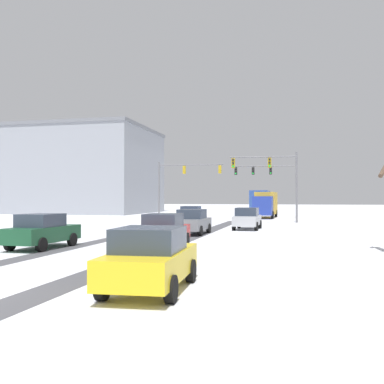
{
  "coord_description": "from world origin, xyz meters",
  "views": [
    {
      "loc": [
        7.75,
        -8.89,
        2.37
      ],
      "look_at": [
        0.0,
        24.21,
        2.8
      ],
      "focal_mm": 41.91,
      "sensor_mm": 36.0,
      "label": 1
    }
  ],
  "objects_px": {
    "office_building_far_left_block": "(74,171)",
    "car_red_fourth": "(164,231)",
    "traffic_signal_far_left": "(181,177)",
    "car_grey_third": "(192,222)",
    "traffic_signal_near_right": "(273,173)",
    "traffic_signal_far_right": "(270,177)",
    "bus_oncoming": "(261,200)",
    "car_blue_lead": "(191,215)",
    "box_truck_delivery": "(266,204)",
    "car_silver_second": "(247,218)",
    "car_dark_green_fifth": "(42,231)",
    "car_yellow_cab_sixth": "(151,259)"
  },
  "relations": [
    {
      "from": "traffic_signal_far_right",
      "to": "box_truck_delivery",
      "type": "bearing_deg",
      "value": -145.77
    },
    {
      "from": "car_grey_third",
      "to": "car_red_fourth",
      "type": "xyz_separation_m",
      "value": [
        0.49,
        -8.01,
        0.0
      ]
    },
    {
      "from": "car_yellow_cab_sixth",
      "to": "box_truck_delivery",
      "type": "bearing_deg",
      "value": 89.92
    },
    {
      "from": "car_silver_second",
      "to": "box_truck_delivery",
      "type": "height_order",
      "value": "box_truck_delivery"
    },
    {
      "from": "bus_oncoming",
      "to": "office_building_far_left_block",
      "type": "distance_m",
      "value": 29.64
    },
    {
      "from": "car_red_fourth",
      "to": "traffic_signal_far_right",
      "type": "bearing_deg",
      "value": 84.71
    },
    {
      "from": "traffic_signal_near_right",
      "to": "car_red_fourth",
      "type": "height_order",
      "value": "traffic_signal_near_right"
    },
    {
      "from": "box_truck_delivery",
      "to": "car_red_fourth",
      "type": "bearing_deg",
      "value": -94.41
    },
    {
      "from": "traffic_signal_near_right",
      "to": "car_silver_second",
      "type": "relative_size",
      "value": 1.57
    },
    {
      "from": "traffic_signal_far_left",
      "to": "car_red_fourth",
      "type": "relative_size",
      "value": 1.82
    },
    {
      "from": "car_grey_third",
      "to": "car_dark_green_fifth",
      "type": "bearing_deg",
      "value": -117.94
    },
    {
      "from": "traffic_signal_far_left",
      "to": "car_dark_green_fifth",
      "type": "distance_m",
      "value": 31.04
    },
    {
      "from": "car_dark_green_fifth",
      "to": "car_silver_second",
      "type": "bearing_deg",
      "value": 61.47
    },
    {
      "from": "car_dark_green_fifth",
      "to": "office_building_far_left_block",
      "type": "bearing_deg",
      "value": 116.32
    },
    {
      "from": "car_dark_green_fifth",
      "to": "box_truck_delivery",
      "type": "distance_m",
      "value": 35.15
    },
    {
      "from": "car_blue_lead",
      "to": "office_building_far_left_block",
      "type": "distance_m",
      "value": 36.82
    },
    {
      "from": "car_blue_lead",
      "to": "car_dark_green_fifth",
      "type": "distance_m",
      "value": 20.14
    },
    {
      "from": "traffic_signal_far_right",
      "to": "car_silver_second",
      "type": "bearing_deg",
      "value": -91.66
    },
    {
      "from": "traffic_signal_far_right",
      "to": "car_grey_third",
      "type": "height_order",
      "value": "traffic_signal_far_right"
    },
    {
      "from": "traffic_signal_far_left",
      "to": "car_dark_green_fifth",
      "type": "height_order",
      "value": "traffic_signal_far_left"
    },
    {
      "from": "traffic_signal_near_right",
      "to": "traffic_signal_far_right",
      "type": "distance_m",
      "value": 12.09
    },
    {
      "from": "bus_oncoming",
      "to": "car_silver_second",
      "type": "bearing_deg",
      "value": -87.23
    },
    {
      "from": "traffic_signal_far_right",
      "to": "car_blue_lead",
      "type": "height_order",
      "value": "traffic_signal_far_right"
    },
    {
      "from": "traffic_signal_far_right",
      "to": "car_grey_third",
      "type": "xyz_separation_m",
      "value": [
        -3.56,
        -25.15,
        -4.02
      ]
    },
    {
      "from": "car_dark_green_fifth",
      "to": "traffic_signal_far_right",
      "type": "bearing_deg",
      "value": 76.08
    },
    {
      "from": "car_grey_third",
      "to": "car_red_fourth",
      "type": "bearing_deg",
      "value": -86.48
    },
    {
      "from": "car_blue_lead",
      "to": "car_dark_green_fifth",
      "type": "xyz_separation_m",
      "value": [
        -2.43,
        -19.99,
        0.0
      ]
    },
    {
      "from": "car_red_fourth",
      "to": "car_yellow_cab_sixth",
      "type": "distance_m",
      "value": 9.67
    },
    {
      "from": "traffic_signal_far_left",
      "to": "traffic_signal_near_right",
      "type": "bearing_deg",
      "value": -37.49
    },
    {
      "from": "car_silver_second",
      "to": "car_grey_third",
      "type": "xyz_separation_m",
      "value": [
        -2.99,
        -5.26,
        0.0
      ]
    },
    {
      "from": "bus_oncoming",
      "to": "car_red_fourth",
      "type": "bearing_deg",
      "value": -91.03
    },
    {
      "from": "car_grey_third",
      "to": "box_truck_delivery",
      "type": "distance_m",
      "value": 24.97
    },
    {
      "from": "car_yellow_cab_sixth",
      "to": "box_truck_delivery",
      "type": "distance_m",
      "value": 42.14
    },
    {
      "from": "traffic_signal_far_left",
      "to": "box_truck_delivery",
      "type": "relative_size",
      "value": 1.01
    },
    {
      "from": "car_silver_second",
      "to": "car_dark_green_fifth",
      "type": "height_order",
      "value": "same"
    },
    {
      "from": "box_truck_delivery",
      "to": "traffic_signal_far_right",
      "type": "bearing_deg",
      "value": 34.23
    },
    {
      "from": "traffic_signal_near_right",
      "to": "car_blue_lead",
      "type": "distance_m",
      "value": 8.42
    },
    {
      "from": "traffic_signal_far_left",
      "to": "car_grey_third",
      "type": "bearing_deg",
      "value": -73.65
    },
    {
      "from": "car_dark_green_fifth",
      "to": "office_building_far_left_block",
      "type": "relative_size",
      "value": 0.17
    },
    {
      "from": "traffic_signal_near_right",
      "to": "bus_oncoming",
      "type": "bearing_deg",
      "value": 96.88
    },
    {
      "from": "car_grey_third",
      "to": "car_yellow_cab_sixth",
      "type": "relative_size",
      "value": 0.98
    },
    {
      "from": "traffic_signal_far_right",
      "to": "bus_oncoming",
      "type": "relative_size",
      "value": 0.68
    },
    {
      "from": "traffic_signal_far_left",
      "to": "car_yellow_cab_sixth",
      "type": "relative_size",
      "value": 1.81
    },
    {
      "from": "car_blue_lead",
      "to": "box_truck_delivery",
      "type": "xyz_separation_m",
      "value": [
        5.6,
        14.22,
        0.82
      ]
    },
    {
      "from": "car_yellow_cab_sixth",
      "to": "car_grey_third",
      "type": "bearing_deg",
      "value": 99.69
    },
    {
      "from": "office_building_far_left_block",
      "to": "car_red_fourth",
      "type": "bearing_deg",
      "value": -57.64
    },
    {
      "from": "car_silver_second",
      "to": "office_building_far_left_block",
      "type": "bearing_deg",
      "value": 134.42
    },
    {
      "from": "car_blue_lead",
      "to": "office_building_far_left_block",
      "type": "xyz_separation_m",
      "value": [
        -25.26,
        26.15,
        5.77
      ]
    },
    {
      "from": "box_truck_delivery",
      "to": "car_silver_second",
      "type": "bearing_deg",
      "value": -90.11
    },
    {
      "from": "car_silver_second",
      "to": "traffic_signal_far_left",
      "type": "bearing_deg",
      "value": 119.9
    }
  ]
}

